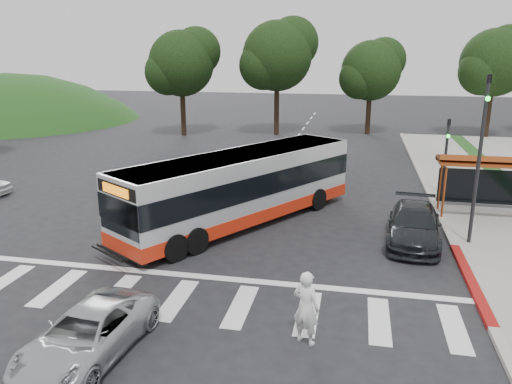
% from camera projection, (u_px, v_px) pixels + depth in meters
% --- Properties ---
extents(ground, '(140.00, 140.00, 0.00)m').
position_uv_depth(ground, '(221.00, 241.00, 19.87)').
color(ground, black).
rests_on(ground, ground).
extents(sidewalk_east, '(4.00, 40.00, 0.12)m').
position_uv_depth(sidewalk_east, '(472.00, 199.00, 25.28)').
color(sidewalk_east, gray).
rests_on(sidewalk_east, ground).
extents(curb_east, '(0.30, 40.00, 0.15)m').
position_uv_depth(curb_east, '(431.00, 196.00, 25.66)').
color(curb_east, '#9E9991').
rests_on(curb_east, ground).
extents(curb_east_red, '(0.32, 6.00, 0.15)m').
position_uv_depth(curb_east_red, '(471.00, 281.00, 16.23)').
color(curb_east_red, maroon).
rests_on(curb_east_red, ground).
extents(hillside_nw, '(44.00, 44.00, 10.00)m').
position_uv_depth(hillside_nw, '(11.00, 120.00, 54.29)').
color(hillside_nw, '#173811').
rests_on(hillside_nw, ground).
extents(crosswalk_ladder, '(18.00, 2.60, 0.01)m').
position_uv_depth(crosswalk_ladder, '(177.00, 300.00, 15.16)').
color(crosswalk_ladder, silver).
rests_on(crosswalk_ladder, ground).
extents(bus_shelter, '(4.20, 1.60, 2.86)m').
position_uv_depth(bus_shelter, '(487.00, 167.00, 21.96)').
color(bus_shelter, '#984019').
rests_on(bus_shelter, sidewalk_east).
extents(traffic_signal_ne_tall, '(0.18, 0.37, 6.50)m').
position_uv_depth(traffic_signal_ne_tall, '(481.00, 147.00, 18.37)').
color(traffic_signal_ne_tall, black).
rests_on(traffic_signal_ne_tall, ground).
extents(traffic_signal_ne_short, '(0.18, 0.37, 4.00)m').
position_uv_depth(traffic_signal_ne_short, '(446.00, 149.00, 25.34)').
color(traffic_signal_ne_short, black).
rests_on(traffic_signal_ne_short, ground).
extents(tree_ne_a, '(6.16, 5.74, 9.30)m').
position_uv_depth(tree_ne_a, '(495.00, 61.00, 41.47)').
color(tree_ne_a, black).
rests_on(tree_ne_a, parking_lot).
extents(tree_north_a, '(6.60, 6.15, 10.17)m').
position_uv_depth(tree_north_a, '(278.00, 55.00, 42.90)').
color(tree_north_a, black).
rests_on(tree_north_a, ground).
extents(tree_north_b, '(5.72, 5.33, 8.43)m').
position_uv_depth(tree_north_b, '(372.00, 70.00, 43.59)').
color(tree_north_b, black).
rests_on(tree_north_b, ground).
extents(tree_north_c, '(6.16, 5.74, 9.30)m').
position_uv_depth(tree_north_c, '(182.00, 62.00, 42.72)').
color(tree_north_c, black).
rests_on(tree_north_c, ground).
extents(transit_bus, '(8.60, 11.48, 3.09)m').
position_uv_depth(transit_bus, '(241.00, 189.00, 21.47)').
color(transit_bus, silver).
rests_on(transit_bus, ground).
extents(pedestrian, '(0.86, 0.73, 2.00)m').
position_uv_depth(pedestrian, '(306.00, 308.00, 12.69)').
color(pedestrian, white).
rests_on(pedestrian, ground).
extents(dark_sedan, '(2.43, 5.02, 1.41)m').
position_uv_depth(dark_sedan, '(414.00, 225.00, 19.58)').
color(dark_sedan, black).
rests_on(dark_sedan, ground).
extents(silver_suv_south, '(2.40, 4.48, 1.20)m').
position_uv_depth(silver_suv_south, '(87.00, 334.00, 12.24)').
color(silver_suv_south, '#B0B2B6').
rests_on(silver_suv_south, ground).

